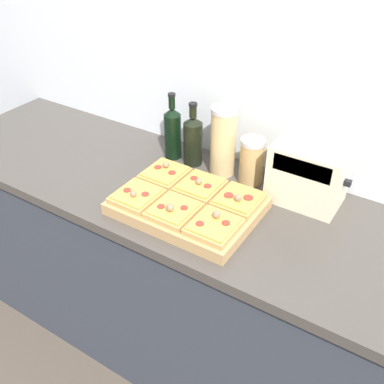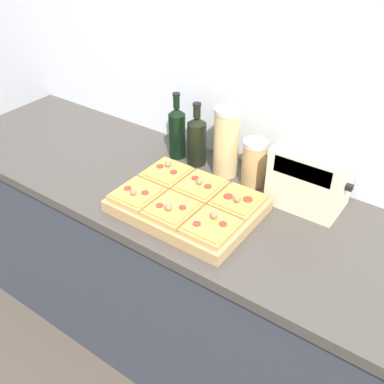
# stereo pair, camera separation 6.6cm
# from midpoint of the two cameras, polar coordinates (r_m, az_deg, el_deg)

# --- Properties ---
(wall_back) EXTENTS (6.00, 0.06, 2.50)m
(wall_back) POSITION_cam_midpoint_polar(r_m,az_deg,el_deg) (1.77, 8.47, 12.90)
(wall_back) COLOR silver
(wall_back) RESTS_ON ground_plane
(kitchen_counter) EXTENTS (2.63, 0.67, 0.92)m
(kitchen_counter) POSITION_cam_midpoint_polar(r_m,az_deg,el_deg) (1.96, 1.91, -12.41)
(kitchen_counter) COLOR #333842
(kitchen_counter) RESTS_ON ground_plane
(cutting_board) EXTENTS (0.49, 0.36, 0.04)m
(cutting_board) POSITION_cam_midpoint_polar(r_m,az_deg,el_deg) (1.61, -1.76, -1.76)
(cutting_board) COLOR tan
(cutting_board) RESTS_ON kitchen_counter
(pizza_slice_back_left) EXTENTS (0.15, 0.16, 0.05)m
(pizza_slice_back_left) POSITION_cam_midpoint_polar(r_m,az_deg,el_deg) (1.72, -4.56, 2.37)
(pizza_slice_back_left) COLOR tan
(pizza_slice_back_left) RESTS_ON cutting_board
(pizza_slice_back_center) EXTENTS (0.15, 0.16, 0.05)m
(pizza_slice_back_center) POSITION_cam_midpoint_polar(r_m,az_deg,el_deg) (1.64, -0.11, 0.76)
(pizza_slice_back_center) COLOR tan
(pizza_slice_back_center) RESTS_ON cutting_board
(pizza_slice_back_right) EXTENTS (0.15, 0.16, 0.05)m
(pizza_slice_back_right) POSITION_cam_midpoint_polar(r_m,az_deg,el_deg) (1.58, 4.75, -0.98)
(pizza_slice_back_right) COLOR tan
(pizza_slice_back_right) RESTS_ON cutting_board
(pizza_slice_front_left) EXTENTS (0.15, 0.16, 0.05)m
(pizza_slice_front_left) POSITION_cam_midpoint_polar(r_m,az_deg,el_deg) (1.61, -8.20, -0.46)
(pizza_slice_front_left) COLOR tan
(pizza_slice_front_left) RESTS_ON cutting_board
(pizza_slice_front_center) EXTENTS (0.15, 0.16, 0.06)m
(pizza_slice_front_center) POSITION_cam_midpoint_polar(r_m,az_deg,el_deg) (1.53, -3.61, -2.31)
(pizza_slice_front_center) COLOR tan
(pizza_slice_front_center) RESTS_ON cutting_board
(pizza_slice_front_right) EXTENTS (0.15, 0.16, 0.06)m
(pizza_slice_front_right) POSITION_cam_midpoint_polar(r_m,az_deg,el_deg) (1.46, 1.51, -4.30)
(pizza_slice_front_right) COLOR tan
(pizza_slice_front_right) RESTS_ON cutting_board
(olive_oil_bottle) EXTENTS (0.07, 0.07, 0.29)m
(olive_oil_bottle) POSITION_cam_midpoint_polar(r_m,az_deg,el_deg) (1.89, -3.49, 7.62)
(olive_oil_bottle) COLOR black
(olive_oil_bottle) RESTS_ON kitchen_counter
(wine_bottle) EXTENTS (0.08, 0.08, 0.27)m
(wine_bottle) POSITION_cam_midpoint_polar(r_m,az_deg,el_deg) (1.84, -0.92, 6.67)
(wine_bottle) COLOR black
(wine_bottle) RESTS_ON kitchen_counter
(grain_jar_tall) EXTENTS (0.10, 0.10, 0.28)m
(grain_jar_tall) POSITION_cam_midpoint_polar(r_m,az_deg,el_deg) (1.76, 2.89, 6.43)
(grain_jar_tall) COLOR tan
(grain_jar_tall) RESTS_ON kitchen_counter
(grain_jar_short) EXTENTS (0.09, 0.09, 0.19)m
(grain_jar_short) POSITION_cam_midpoint_polar(r_m,az_deg,el_deg) (1.73, 6.47, 3.91)
(grain_jar_short) COLOR tan
(grain_jar_short) RESTS_ON kitchen_counter
(toaster_oven) EXTENTS (0.28, 0.18, 0.23)m
(toaster_oven) POSITION_cam_midpoint_polar(r_m,az_deg,el_deg) (1.65, 13.41, 2.24)
(toaster_oven) COLOR beige
(toaster_oven) RESTS_ON kitchen_counter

